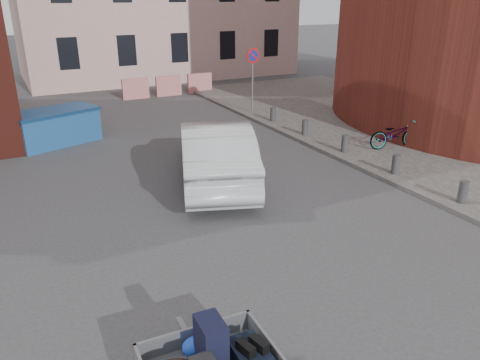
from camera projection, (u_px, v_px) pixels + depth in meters
ground at (220, 245)px, 9.62m from camera, size 120.00×120.00×0.00m
sidewalk at (419, 133)px, 17.18m from camera, size 9.00×24.00×0.12m
no_parking_sign at (253, 67)px, 19.26m from camera, size 0.60×0.09×2.65m
bollards at (345, 144)px, 14.85m from camera, size 0.22×9.02×0.55m
barriers at (169, 86)px, 23.60m from camera, size 4.70×0.18×1.00m
dumpster at (55, 127)px, 15.98m from camera, size 3.12×2.31×1.17m
silver_car at (215, 152)px, 12.62m from camera, size 3.45×5.48×1.71m
bicycle at (395, 134)px, 15.16m from camera, size 1.87×0.98×0.94m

